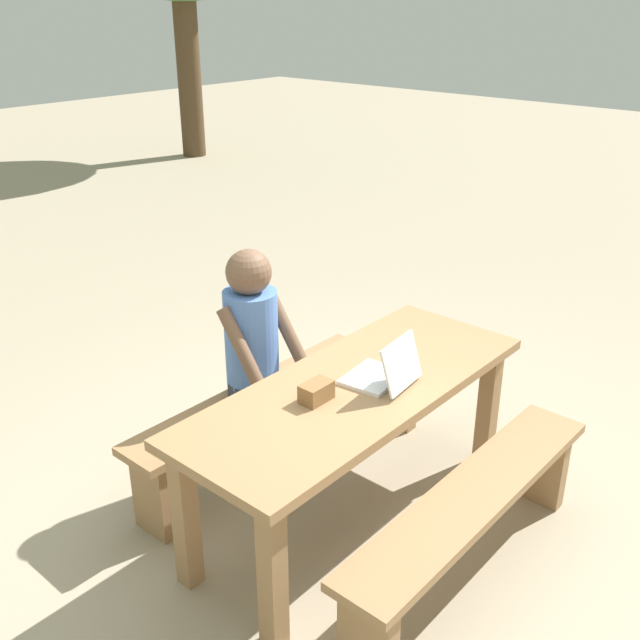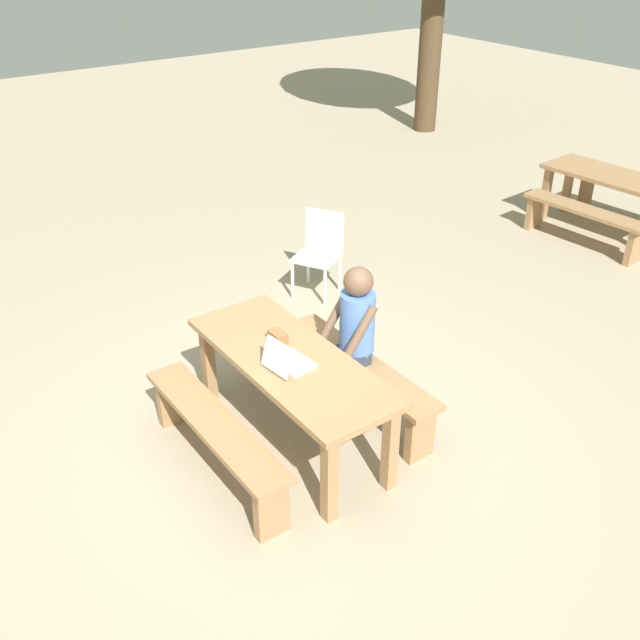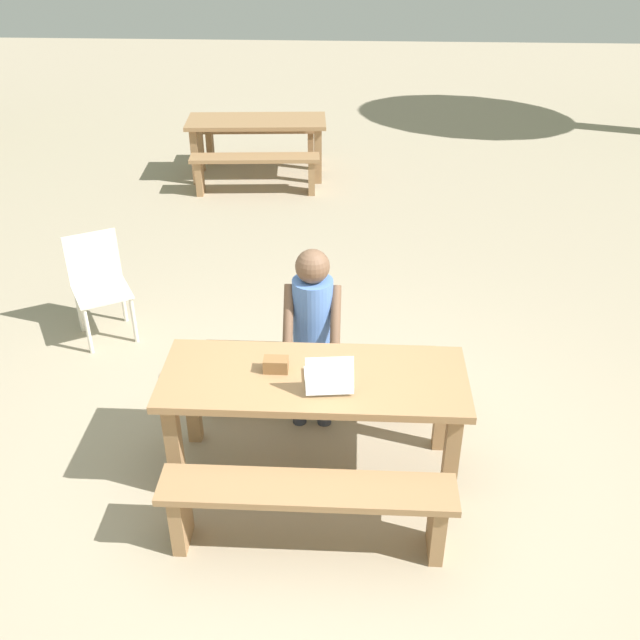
{
  "view_description": "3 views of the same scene",
  "coord_description": "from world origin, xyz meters",
  "px_view_note": "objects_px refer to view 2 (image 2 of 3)",
  "views": [
    {
      "loc": [
        -2.4,
        -1.87,
        2.47
      ],
      "look_at": [
        0.03,
        0.25,
        1.02
      ],
      "focal_mm": 41.13,
      "sensor_mm": 36.0,
      "label": 1
    },
    {
      "loc": [
        3.74,
        -2.43,
        3.71
      ],
      "look_at": [
        0.03,
        0.25,
        1.02
      ],
      "focal_mm": 40.36,
      "sensor_mm": 36.0,
      "label": 2
    },
    {
      "loc": [
        0.22,
        -3.64,
        3.4
      ],
      "look_at": [
        0.03,
        0.25,
        1.02
      ],
      "focal_mm": 40.74,
      "sensor_mm": 36.0,
      "label": 3
    }
  ],
  "objects_px": {
    "person_seated": "(353,329)",
    "plastic_chair": "(320,251)",
    "laptop": "(287,361)",
    "small_pouch": "(278,337)",
    "picnic_table_mid": "(615,185)",
    "picnic_table_front": "(291,371)"
  },
  "relations": [
    {
      "from": "person_seated",
      "to": "plastic_chair",
      "type": "xyz_separation_m",
      "value": [
        -1.86,
        1.01,
        -0.3
      ]
    },
    {
      "from": "picnic_table_front",
      "to": "picnic_table_mid",
      "type": "xyz_separation_m",
      "value": [
        -1.05,
        5.55,
        -0.02
      ]
    },
    {
      "from": "picnic_table_mid",
      "to": "small_pouch",
      "type": "bearing_deg",
      "value": -85.6
    },
    {
      "from": "person_seated",
      "to": "picnic_table_mid",
      "type": "distance_m",
      "value": 5.03
    },
    {
      "from": "picnic_table_front",
      "to": "plastic_chair",
      "type": "relative_size",
      "value": 2.14
    },
    {
      "from": "laptop",
      "to": "small_pouch",
      "type": "distance_m",
      "value": 0.36
    },
    {
      "from": "small_pouch",
      "to": "person_seated",
      "type": "relative_size",
      "value": 0.12
    },
    {
      "from": "person_seated",
      "to": "picnic_table_mid",
      "type": "relative_size",
      "value": 0.72
    },
    {
      "from": "laptop",
      "to": "person_seated",
      "type": "xyz_separation_m",
      "value": [
        -0.14,
        0.72,
        -0.06
      ]
    },
    {
      "from": "picnic_table_front",
      "to": "laptop",
      "type": "bearing_deg",
      "value": -44.24
    },
    {
      "from": "person_seated",
      "to": "picnic_table_mid",
      "type": "xyz_separation_m",
      "value": [
        -1.01,
        4.92,
        -0.14
      ]
    },
    {
      "from": "small_pouch",
      "to": "picnic_table_front",
      "type": "bearing_deg",
      "value": -9.89
    },
    {
      "from": "person_seated",
      "to": "plastic_chair",
      "type": "relative_size",
      "value": 1.46
    },
    {
      "from": "plastic_chair",
      "to": "picnic_table_mid",
      "type": "bearing_deg",
      "value": 48.42
    },
    {
      "from": "laptop",
      "to": "person_seated",
      "type": "bearing_deg",
      "value": -85.3
    },
    {
      "from": "plastic_chair",
      "to": "small_pouch",
      "type": "bearing_deg",
      "value": -72.96
    },
    {
      "from": "small_pouch",
      "to": "plastic_chair",
      "type": "height_order",
      "value": "plastic_chair"
    },
    {
      "from": "picnic_table_front",
      "to": "laptop",
      "type": "distance_m",
      "value": 0.22
    },
    {
      "from": "person_seated",
      "to": "picnic_table_mid",
      "type": "height_order",
      "value": "person_seated"
    },
    {
      "from": "small_pouch",
      "to": "picnic_table_mid",
      "type": "xyz_separation_m",
      "value": [
        -0.81,
        5.5,
        -0.18
      ]
    },
    {
      "from": "picnic_table_front",
      "to": "person_seated",
      "type": "distance_m",
      "value": 0.64
    },
    {
      "from": "laptop",
      "to": "picnic_table_mid",
      "type": "relative_size",
      "value": 0.18
    }
  ]
}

